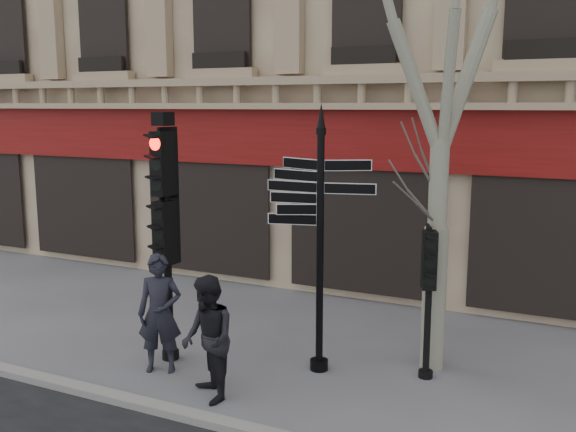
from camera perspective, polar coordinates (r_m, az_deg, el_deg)
name	(u,v)px	position (r m, az deg, el deg)	size (l,w,h in m)	color
ground	(258,385)	(10.38, -2.66, -14.80)	(80.00, 80.00, 0.00)	#58585C
kerb	(210,421)	(9.27, -6.95, -17.64)	(80.00, 0.25, 0.12)	gray
fingerpost	(320,194)	(10.14, 2.90, 1.94)	(1.96, 1.96, 4.37)	black
traffic_signal_main	(166,207)	(10.81, -10.81, 0.82)	(0.48, 0.36, 4.21)	black
traffic_signal_secondary	(429,276)	(10.31, 12.45, -5.24)	(0.48, 0.42, 2.41)	black
pedestrian_a	(160,313)	(10.74, -11.33, -8.48)	(0.72, 0.47, 1.97)	black
pedestrian_b	(208,339)	(9.64, -7.14, -10.80)	(0.91, 0.71, 1.88)	black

